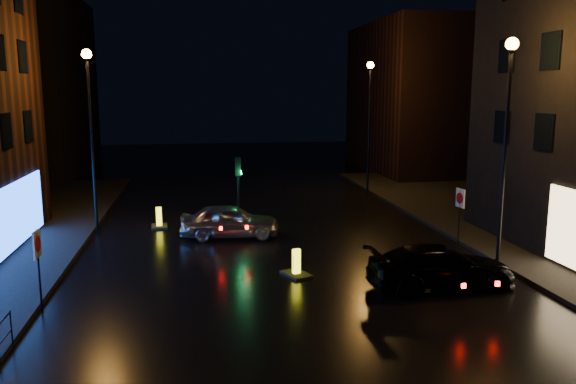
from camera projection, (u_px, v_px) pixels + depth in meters
name	position (u px, v px, depth m)	size (l,w,h in m)	color
ground	(333.00, 359.00, 13.85)	(120.00, 120.00, 0.00)	black
building_far_left	(28.00, 85.00, 43.99)	(8.00, 16.00, 14.00)	black
building_far_right	(416.00, 98.00, 46.30)	(8.00, 14.00, 12.00)	black
street_lamp_lfar	(90.00, 113.00, 25.19)	(0.44, 0.44, 8.37)	black
street_lamp_rnear	(507.00, 119.00, 19.97)	(0.44, 0.44, 8.37)	black
street_lamp_rfar	(369.00, 107.00, 35.50)	(0.44, 0.44, 8.37)	black
traffic_signal	(239.00, 218.00, 27.16)	(1.40, 2.40, 3.45)	black
silver_hatchback	(230.00, 221.00, 25.36)	(1.78, 4.43, 1.51)	#B5B9BE
dark_sedan	(441.00, 267.00, 18.78)	(2.02, 4.97, 1.44)	black
bollard_near	(296.00, 270.00, 20.10)	(1.12, 1.32, 0.98)	black
bollard_far	(159.00, 223.00, 27.28)	(0.83, 1.18, 1.00)	black
road_sign_left	(37.00, 251.00, 16.59)	(0.09, 0.60, 2.48)	black
road_sign_right	(460.00, 203.00, 23.92)	(0.14, 0.59, 2.45)	black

